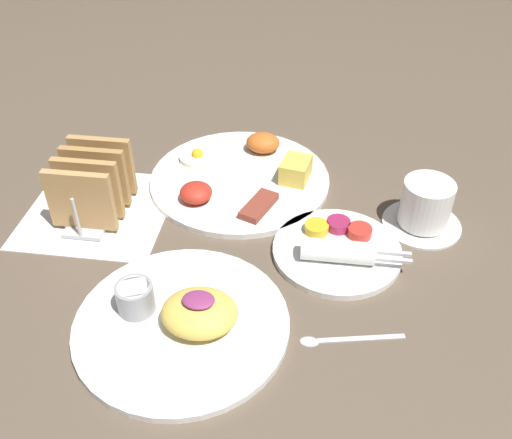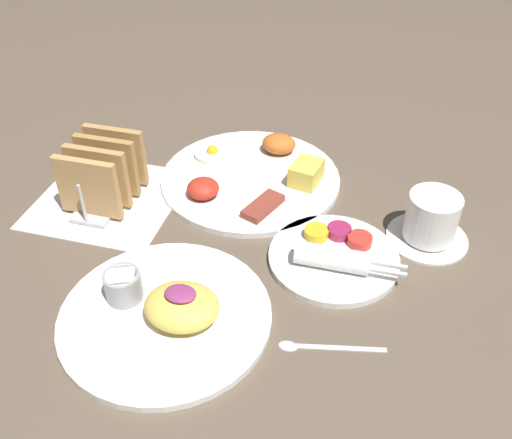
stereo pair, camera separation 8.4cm
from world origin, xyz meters
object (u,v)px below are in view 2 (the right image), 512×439
at_px(plate_foreground, 166,311).
at_px(plate_condiments, 334,256).
at_px(toast_rack, 103,173).
at_px(plate_breakfast, 253,176).
at_px(coffee_cup, 431,220).

bearing_deg(plate_foreground, plate_condiments, 40.66).
xyz_separation_m(plate_condiments, plate_foreground, (-0.19, -0.16, 0.00)).
bearing_deg(plate_condiments, toast_rack, 172.40).
distance_m(plate_condiments, plate_foreground, 0.25).
height_order(plate_breakfast, plate_foreground, plate_foreground).
bearing_deg(plate_breakfast, plate_condiments, -44.89).
distance_m(toast_rack, coffee_cup, 0.51).
bearing_deg(plate_foreground, toast_rack, 131.61).
relative_size(plate_condiments, plate_foreground, 0.71).
bearing_deg(coffee_cup, plate_condiments, -146.29).
xyz_separation_m(plate_breakfast, coffee_cup, (0.29, -0.08, 0.03)).
distance_m(plate_foreground, toast_rack, 0.29).
height_order(plate_condiments, toast_rack, toast_rack).
height_order(plate_breakfast, plate_condiments, plate_breakfast).
xyz_separation_m(plate_foreground, toast_rack, (-0.19, 0.21, 0.04)).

